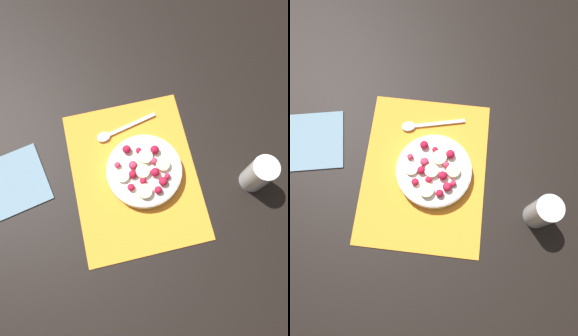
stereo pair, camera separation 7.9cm
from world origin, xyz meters
TOP-DOWN VIEW (x-y plane):
  - ground_plane at (0.00, 0.00)m, footprint 3.00×3.00m
  - placemat at (0.00, 0.00)m, footprint 0.40×0.31m
  - fruit_bowl at (-0.00, 0.02)m, footprint 0.19×0.19m
  - spoon at (-0.12, -0.03)m, footprint 0.06×0.17m
  - drinking_glass at (0.08, 0.28)m, footprint 0.06×0.06m
  - napkin at (-0.05, -0.30)m, footprint 0.19×0.19m

SIDE VIEW (x-z plane):
  - ground_plane at x=0.00m, z-range 0.00..0.00m
  - placemat at x=0.00m, z-range 0.00..0.01m
  - napkin at x=-0.05m, z-range 0.00..0.01m
  - spoon at x=-0.12m, z-range 0.01..0.01m
  - fruit_bowl at x=0.00m, z-range 0.00..0.05m
  - drinking_glass at x=0.08m, z-range 0.00..0.11m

